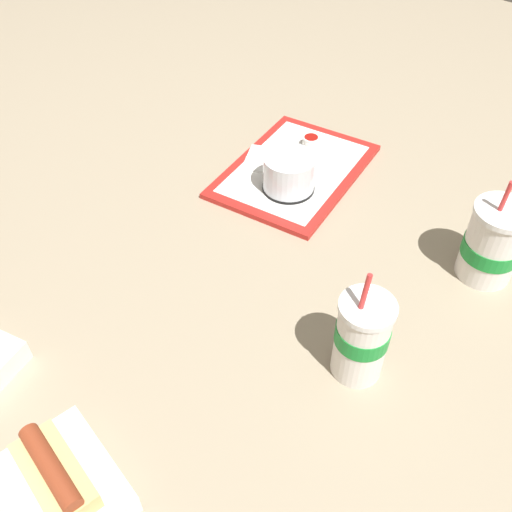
% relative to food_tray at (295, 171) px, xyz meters
% --- Properties ---
extents(ground_plane, '(3.20, 3.20, 0.00)m').
position_rel_food_tray_xyz_m(ground_plane, '(0.31, 0.11, -0.01)').
color(ground_plane, gray).
extents(food_tray, '(0.41, 0.32, 0.01)m').
position_rel_food_tray_xyz_m(food_tray, '(0.00, 0.00, 0.00)').
color(food_tray, red).
rests_on(food_tray, ground_plane).
extents(cake_container, '(0.11, 0.11, 0.08)m').
position_rel_food_tray_xyz_m(cake_container, '(0.07, 0.03, 0.04)').
color(cake_container, black).
rests_on(cake_container, food_tray).
extents(ketchup_cup, '(0.04, 0.04, 0.02)m').
position_rel_food_tray_xyz_m(ketchup_cup, '(-0.09, -0.03, 0.02)').
color(ketchup_cup, white).
rests_on(ketchup_cup, food_tray).
extents(napkin_stack, '(0.13, 0.13, 0.00)m').
position_rel_food_tray_xyz_m(napkin_stack, '(0.02, -0.06, 0.01)').
color(napkin_stack, white).
rests_on(napkin_stack, food_tray).
extents(plastic_fork, '(0.11, 0.03, 0.00)m').
position_rel_food_tray_xyz_m(plastic_fork, '(-0.10, 0.07, 0.01)').
color(plastic_fork, white).
rests_on(plastic_fork, food_tray).
extents(clamshell_hotdog_front, '(0.22, 0.20, 0.17)m').
position_rel_food_tray_xyz_m(clamshell_hotdog_front, '(0.79, 0.20, 0.03)').
color(clamshell_hotdog_front, white).
rests_on(clamshell_hotdog_front, ground_plane).
extents(soda_cup_left, '(0.09, 0.09, 0.21)m').
position_rel_food_tray_xyz_m(soda_cup_left, '(0.35, 0.39, 0.07)').
color(soda_cup_left, white).
rests_on(soda_cup_left, ground_plane).
extents(soda_cup_right, '(0.11, 0.11, 0.21)m').
position_rel_food_tray_xyz_m(soda_cup_right, '(0.02, 0.46, 0.07)').
color(soda_cup_right, white).
rests_on(soda_cup_right, ground_plane).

